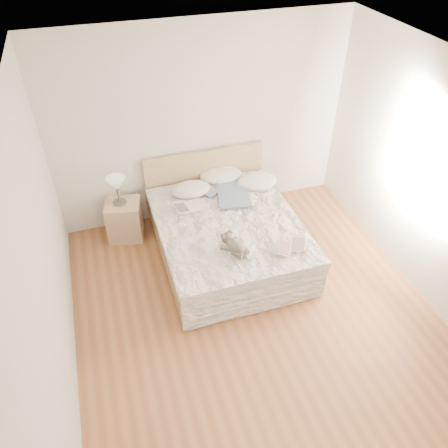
% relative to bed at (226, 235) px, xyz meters
% --- Properties ---
extents(floor, '(4.00, 4.50, 0.00)m').
position_rel_bed_xyz_m(floor, '(0.00, -1.19, -0.31)').
color(floor, brown).
rests_on(floor, ground).
extents(ceiling, '(4.00, 4.50, 0.00)m').
position_rel_bed_xyz_m(ceiling, '(0.00, -1.19, 2.39)').
color(ceiling, white).
rests_on(ceiling, ground).
extents(wall_back, '(4.00, 0.02, 2.70)m').
position_rel_bed_xyz_m(wall_back, '(0.00, 1.06, 1.04)').
color(wall_back, silver).
rests_on(wall_back, ground).
extents(wall_left, '(0.02, 4.50, 2.70)m').
position_rel_bed_xyz_m(wall_left, '(-2.00, -1.19, 1.04)').
color(wall_left, silver).
rests_on(wall_left, ground).
extents(wall_right, '(0.02, 4.50, 2.70)m').
position_rel_bed_xyz_m(wall_right, '(2.00, -1.19, 1.04)').
color(wall_right, silver).
rests_on(wall_right, ground).
extents(window, '(0.02, 1.30, 1.10)m').
position_rel_bed_xyz_m(window, '(1.99, -0.89, 1.14)').
color(window, white).
rests_on(window, wall_right).
extents(bed, '(1.72, 2.14, 1.00)m').
position_rel_bed_xyz_m(bed, '(0.00, 0.00, 0.00)').
color(bed, tan).
rests_on(bed, floor).
extents(nightstand, '(0.53, 0.49, 0.56)m').
position_rel_bed_xyz_m(nightstand, '(-1.21, 0.75, -0.03)').
color(nightstand, tan).
rests_on(nightstand, floor).
extents(table_lamp, '(0.26, 0.26, 0.39)m').
position_rel_bed_xyz_m(table_lamp, '(-1.23, 0.76, 0.54)').
color(table_lamp, '#45423C').
rests_on(table_lamp, nightstand).
extents(pillow_left, '(0.54, 0.38, 0.16)m').
position_rel_bed_xyz_m(pillow_left, '(-0.28, 0.67, 0.33)').
color(pillow_left, white).
rests_on(pillow_left, bed).
extents(pillow_middle, '(0.63, 0.47, 0.18)m').
position_rel_bed_xyz_m(pillow_middle, '(0.20, 0.89, 0.33)').
color(pillow_middle, white).
rests_on(pillow_middle, bed).
extents(pillow_right, '(0.58, 0.43, 0.17)m').
position_rel_bed_xyz_m(pillow_right, '(0.63, 0.58, 0.33)').
color(pillow_right, white).
rests_on(pillow_right, bed).
extents(blouse, '(0.78, 0.82, 0.03)m').
position_rel_bed_xyz_m(blouse, '(0.23, 0.41, 0.32)').
color(blouse, '#445A76').
rests_on(blouse, bed).
extents(photo_book, '(0.39, 0.30, 0.03)m').
position_rel_bed_xyz_m(photo_book, '(-0.41, 0.31, 0.32)').
color(photo_book, white).
rests_on(photo_book, bed).
extents(childrens_book, '(0.47, 0.42, 0.03)m').
position_rel_bed_xyz_m(childrens_book, '(0.52, -0.77, 0.32)').
color(childrens_book, beige).
rests_on(childrens_book, bed).
extents(teddy_bear, '(0.35, 0.40, 0.18)m').
position_rel_bed_xyz_m(teddy_bear, '(-0.11, -0.67, 0.34)').
color(teddy_bear, '#564E44').
rests_on(teddy_bear, bed).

